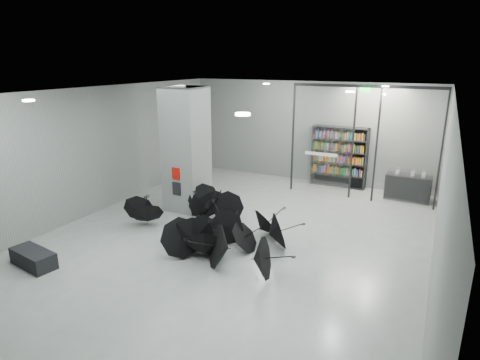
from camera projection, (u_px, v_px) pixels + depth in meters
The scene contains 10 objects.
room at pixel (224, 141), 10.09m from camera, with size 14.00×14.02×4.01m.
column at pixel (186, 150), 13.11m from camera, with size 1.20×1.20×4.00m, color slate.
fire_cabinet at pixel (176, 174), 12.77m from camera, with size 0.28×0.04×0.38m, color #A50A07.
info_panel at pixel (177, 189), 12.91m from camera, with size 0.30×0.03×0.42m, color black.
exit_sign at pixel (365, 91), 13.32m from camera, with size 0.30×0.06×0.15m, color #0CE533.
glass_partition at pixel (362, 139), 13.96m from camera, with size 5.06×0.08×4.00m.
bench at pixel (33, 258), 9.77m from camera, with size 1.24×0.53×0.40m, color black.
bookshelf at pixel (339, 157), 15.76m from camera, with size 2.13×0.43×2.35m, color black, non-canonical shape.
shop_counter at pixel (408, 188), 14.34m from camera, with size 1.51×0.60×0.90m, color black.
umbrella_cluster at pixel (212, 228), 11.25m from camera, with size 5.59×4.20×1.31m.
Camera 1 is at (4.81, -8.71, 4.78)m, focal length 30.38 mm.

